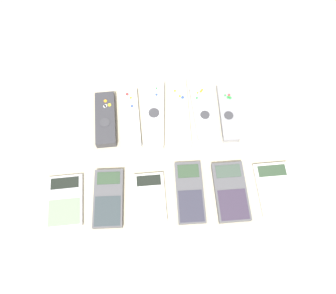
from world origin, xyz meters
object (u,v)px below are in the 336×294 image
(remote_1, at_px, (130,118))
(calculator_0, at_px, (65,201))
(remote_3, at_px, (179,112))
(calculator_5, at_px, (275,188))
(remote_5, at_px, (227,113))
(remote_4, at_px, (204,113))
(remote_2, at_px, (154,114))
(calculator_1, at_px, (108,198))
(calculator_3, at_px, (190,192))
(calculator_4, at_px, (231,191))
(calculator_2, at_px, (150,197))
(remote_0, at_px, (106,119))

(remote_1, height_order, calculator_0, remote_1)
(remote_3, relative_size, calculator_0, 1.56)
(calculator_5, bearing_deg, remote_5, 110.75)
(calculator_0, distance_m, calculator_5, 0.52)
(remote_3, height_order, remote_4, remote_3)
(remote_2, distance_m, remote_5, 0.20)
(remote_2, xyz_separation_m, remote_4, (0.14, -0.00, -0.00))
(remote_3, xyz_separation_m, calculator_1, (-0.19, -0.23, -0.00))
(remote_1, height_order, calculator_1, same)
(calculator_3, distance_m, calculator_4, 0.10)
(remote_4, xyz_separation_m, calculator_0, (-0.36, -0.22, -0.00))
(calculator_0, height_order, calculator_5, calculator_5)
(calculator_1, xyz_separation_m, calculator_2, (0.10, -0.00, -0.00))
(remote_5, bearing_deg, calculator_1, -145.04)
(calculator_1, bearing_deg, remote_1, 76.98)
(calculator_1, distance_m, calculator_3, 0.20)
(remote_5, relative_size, calculator_0, 1.31)
(remote_5, distance_m, calculator_5, 0.24)
(remote_1, bearing_deg, calculator_3, -58.85)
(calculator_2, distance_m, calculator_3, 0.10)
(remote_4, height_order, remote_5, remote_5)
(remote_4, relative_size, calculator_3, 1.05)
(remote_1, relative_size, calculator_5, 1.32)
(remote_2, height_order, remote_4, remote_2)
(calculator_2, bearing_deg, calculator_0, 177.44)
(calculator_5, bearing_deg, calculator_2, 179.01)
(remote_0, bearing_deg, calculator_4, -37.38)
(calculator_0, bearing_deg, remote_0, 63.41)
(remote_0, relative_size, calculator_3, 1.02)
(remote_4, distance_m, calculator_2, 0.28)
(calculator_0, distance_m, calculator_2, 0.21)
(remote_1, height_order, calculator_5, remote_1)
(remote_5, distance_m, calculator_4, 0.22)
(remote_1, distance_m, calculator_1, 0.23)
(calculator_1, bearing_deg, remote_3, 51.53)
(remote_0, distance_m, calculator_4, 0.38)
(remote_1, distance_m, remote_3, 0.13)
(remote_4, bearing_deg, calculator_1, -142.78)
(remote_0, xyz_separation_m, remote_5, (0.33, 0.00, -0.00))
(remote_3, height_order, calculator_1, remote_3)
(calculator_5, bearing_deg, remote_1, 146.82)
(remote_3, bearing_deg, remote_1, -175.99)
(remote_3, bearing_deg, remote_0, -176.64)
(remote_2, relative_size, calculator_5, 1.49)
(remote_1, xyz_separation_m, calculator_0, (-0.16, -0.22, -0.00))
(remote_0, relative_size, remote_2, 0.80)
(remote_3, relative_size, calculator_5, 1.52)
(remote_0, height_order, calculator_0, remote_0)
(remote_0, distance_m, remote_4, 0.27)
(remote_1, relative_size, calculator_4, 1.18)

